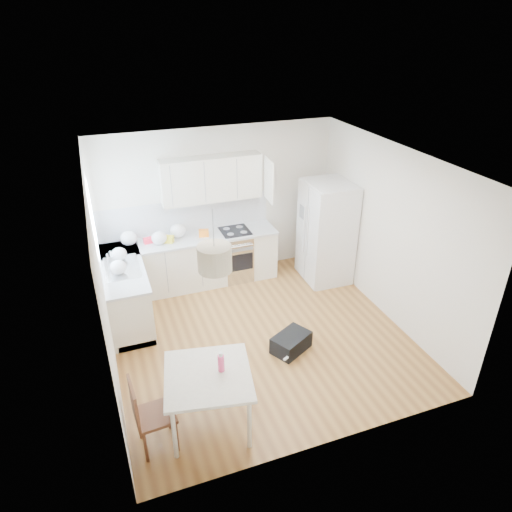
{
  "coord_description": "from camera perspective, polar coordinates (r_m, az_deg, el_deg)",
  "views": [
    {
      "loc": [
        -1.97,
        -5.18,
        4.3
      ],
      "look_at": [
        0.08,
        0.4,
        1.14
      ],
      "focal_mm": 32.0,
      "sensor_mm": 36.0,
      "label": 1
    }
  ],
  "objects": [
    {
      "name": "range_oven",
      "position": [
        8.26,
        -2.57,
        0.1
      ],
      "size": [
        0.5,
        0.61,
        0.88
      ],
      "primitive_type": null,
      "color": "silver",
      "rests_on": "floor"
    },
    {
      "name": "wall_left",
      "position": [
        5.96,
        -18.71,
        -3.33
      ],
      "size": [
        0.0,
        4.2,
        4.2
      ],
      "primitive_type": "plane",
      "rotation": [
        1.57,
        0.0,
        1.57
      ],
      "color": "white",
      "rests_on": "floor"
    },
    {
      "name": "grocery_bag_a",
      "position": [
        7.79,
        -15.63,
        2.16
      ],
      "size": [
        0.27,
        0.23,
        0.25
      ],
      "primitive_type": "ellipsoid",
      "color": "white",
      "rests_on": "counter_back"
    },
    {
      "name": "grocery_bag_d",
      "position": [
        7.34,
        -16.75,
        0.23
      ],
      "size": [
        0.23,
        0.2,
        0.21
      ],
      "primitive_type": "ellipsoid",
      "color": "white",
      "rests_on": "counter_back"
    },
    {
      "name": "snack_orange",
      "position": [
        7.88,
        -6.55,
        2.87
      ],
      "size": [
        0.19,
        0.14,
        0.12
      ],
      "primitive_type": "cube",
      "rotation": [
        0.0,
        0.0,
        -0.23
      ],
      "color": "orange",
      "rests_on": "counter_back"
    },
    {
      "name": "gym_bag",
      "position": [
        6.68,
        4.4,
        -10.73
      ],
      "size": [
        0.66,
        0.58,
        0.25
      ],
      "primitive_type": "cube",
      "rotation": [
        0.0,
        0.0,
        0.49
      ],
      "color": "black",
      "rests_on": "floor"
    },
    {
      "name": "backsplash_back",
      "position": [
        8.02,
        -8.8,
        4.97
      ],
      "size": [
        3.0,
        0.01,
        0.58
      ],
      "primitive_type": "cube",
      "color": "white",
      "rests_on": "wall_back"
    },
    {
      "name": "cabinets_back",
      "position": [
        8.09,
        -7.97,
        -0.82
      ],
      "size": [
        3.0,
        0.6,
        0.88
      ],
      "primitive_type": "cube",
      "color": "white",
      "rests_on": "floor"
    },
    {
      "name": "grocery_bag_b",
      "position": [
        7.69,
        -12.02,
        2.21
      ],
      "size": [
        0.25,
        0.21,
        0.23
      ],
      "primitive_type": "ellipsoid",
      "color": "white",
      "rests_on": "counter_back"
    },
    {
      "name": "wall_right",
      "position": [
        7.21,
        16.4,
        2.64
      ],
      "size": [
        0.0,
        4.2,
        4.2
      ],
      "primitive_type": "plane",
      "rotation": [
        1.57,
        0.0,
        -1.57
      ],
      "color": "white",
      "rests_on": "floor"
    },
    {
      "name": "dining_table",
      "position": [
        5.32,
        -6.0,
        -15.18
      ],
      "size": [
        1.12,
        1.12,
        0.76
      ],
      "rotation": [
        0.0,
        0.0,
        -0.19
      ],
      "color": "beige",
      "rests_on": "floor"
    },
    {
      "name": "pendant_lamp",
      "position": [
        4.49,
        -5.2,
        -0.29
      ],
      "size": [
        0.43,
        0.43,
        0.27
      ],
      "primitive_type": "cylinder",
      "rotation": [
        0.0,
        0.0,
        -0.32
      ],
      "color": "beige",
      "rests_on": "ceiling"
    },
    {
      "name": "upper_cabinets",
      "position": [
        7.73,
        -5.62,
        9.58
      ],
      "size": [
        1.7,
        0.32,
        0.75
      ],
      "primitive_type": "cube",
      "color": "white",
      "rests_on": "wall_back"
    },
    {
      "name": "wall_back",
      "position": [
        8.09,
        -4.72,
        6.51
      ],
      "size": [
        4.2,
        0.0,
        4.2
      ],
      "primitive_type": "plane",
      "rotation": [
        1.57,
        0.0,
        0.0
      ],
      "color": "white",
      "rests_on": "floor"
    },
    {
      "name": "grocery_bag_e",
      "position": [
        6.96,
        -16.86,
        -1.36
      ],
      "size": [
        0.24,
        0.21,
        0.22
      ],
      "primitive_type": "ellipsoid",
      "color": "white",
      "rests_on": "counter_left"
    },
    {
      "name": "snack_red",
      "position": [
        7.8,
        -13.35,
        1.9
      ],
      "size": [
        0.16,
        0.11,
        0.1
      ],
      "primitive_type": "cube",
      "rotation": [
        0.0,
        0.0,
        0.19
      ],
      "color": "red",
      "rests_on": "counter_back"
    },
    {
      "name": "refrigerator",
      "position": [
        8.16,
        8.86,
        3.01
      ],
      "size": [
        0.88,
        0.92,
        1.8
      ],
      "primitive_type": null,
      "rotation": [
        0.0,
        0.0,
        -0.02
      ],
      "color": "white",
      "rests_on": "floor"
    },
    {
      "name": "backsplash_left",
      "position": [
        7.08,
        -19.08,
        0.48
      ],
      "size": [
        0.01,
        1.8,
        0.58
      ],
      "primitive_type": "cube",
      "color": "white",
      "rests_on": "wall_left"
    },
    {
      "name": "counter_left",
      "position": [
        7.23,
        -16.41,
        -1.33
      ],
      "size": [
        0.64,
        1.82,
        0.04
      ],
      "primitive_type": "cube",
      "color": "silver",
      "rests_on": "cabinets_left"
    },
    {
      "name": "dining_chair",
      "position": [
        5.33,
        -12.47,
        -18.66
      ],
      "size": [
        0.43,
        0.43,
        0.95
      ],
      "primitive_type": null,
      "rotation": [
        0.0,
        0.0,
        0.07
      ],
      "color": "#532A19",
      "rests_on": "floor"
    },
    {
      "name": "floor",
      "position": [
        7.01,
        0.52,
        -9.85
      ],
      "size": [
        4.2,
        4.2,
        0.0
      ],
      "primitive_type": "plane",
      "color": "brown",
      "rests_on": "ground"
    },
    {
      "name": "grocery_bag_c",
      "position": [
        7.88,
        -9.76,
        3.13
      ],
      "size": [
        0.27,
        0.23,
        0.24
      ],
      "primitive_type": "ellipsoid",
      "color": "white",
      "rests_on": "counter_back"
    },
    {
      "name": "counter_back",
      "position": [
        7.88,
        -8.18,
        2.12
      ],
      "size": [
        3.02,
        0.64,
        0.04
      ],
      "primitive_type": "cube",
      "color": "silver",
      "rests_on": "cabinets_back"
    },
    {
      "name": "cabinets_left",
      "position": [
        7.45,
        -15.94,
        -4.41
      ],
      "size": [
        0.6,
        1.8,
        0.88
      ],
      "primitive_type": "cube",
      "color": "white",
      "rests_on": "floor"
    },
    {
      "name": "ceiling",
      "position": [
        5.76,
        0.64,
        11.87
      ],
      "size": [
        4.2,
        4.2,
        0.0
      ],
      "primitive_type": "plane",
      "rotation": [
        3.14,
        0.0,
        0.0
      ],
      "color": "white",
      "rests_on": "wall_back"
    },
    {
      "name": "sink",
      "position": [
        7.17,
        -16.38,
        -1.4
      ],
      "size": [
        0.5,
        0.8,
        0.16
      ],
      "primitive_type": null,
      "color": "silver",
      "rests_on": "counter_left"
    },
    {
      "name": "snack_yellow",
      "position": [
        7.75,
        -10.9,
        2.08
      ],
      "size": [
        0.2,
        0.18,
        0.12
      ],
      "primitive_type": "cube",
      "rotation": [
        0.0,
        0.0,
        -0.52
      ],
      "color": "yellow",
      "rests_on": "counter_back"
    },
    {
      "name": "drink_bottle",
      "position": [
        5.21,
        -4.4,
        -13.03
      ],
      "size": [
        0.09,
        0.09,
        0.26
      ],
      "primitive_type": "cylinder",
      "rotation": [
        0.0,
        0.0,
        0.23
      ],
      "color": "#F44480",
      "rests_on": "dining_table"
    },
    {
      "name": "window_glassblock",
      "position": [
        6.82,
        -19.71,
        4.33
      ],
      "size": [
        0.02,
        1.0,
        1.0
      ],
      "primitive_type": "cube",
      "color": "#BFE0F9",
      "rests_on": "wall_left"
    }
  ]
}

